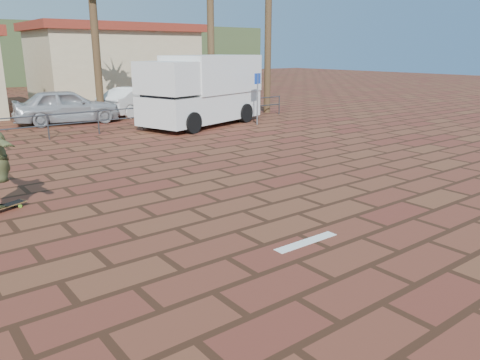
# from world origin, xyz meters

# --- Properties ---
(ground) EXTENTS (120.00, 120.00, 0.00)m
(ground) POSITION_xyz_m (0.00, 0.00, 0.00)
(ground) COLOR brown
(ground) RESTS_ON ground
(paint_stripe) EXTENTS (1.40, 0.22, 0.01)m
(paint_stripe) POSITION_xyz_m (0.70, -1.20, 0.00)
(paint_stripe) COLOR white
(paint_stripe) RESTS_ON ground
(guardrail) EXTENTS (24.06, 0.06, 1.00)m
(guardrail) POSITION_xyz_m (0.00, 12.00, 0.68)
(guardrail) COLOR #47494F
(guardrail) RESTS_ON ground
(building_east) EXTENTS (10.60, 6.60, 5.00)m
(building_east) POSITION_xyz_m (8.00, 24.00, 2.54)
(building_east) COLOR beige
(building_east) RESTS_ON ground
(campervan) EXTENTS (6.49, 4.13, 3.12)m
(campervan) POSITION_xyz_m (6.79, 11.51, 1.64)
(campervan) COLOR silver
(campervan) RESTS_ON ground
(car_silver) EXTENTS (5.00, 2.66, 1.62)m
(car_silver) POSITION_xyz_m (1.97, 15.77, 0.81)
(car_silver) COLOR #A5A7AC
(car_silver) RESTS_ON ground
(car_white) EXTENTS (4.75, 3.12, 1.48)m
(car_white) POSITION_xyz_m (5.92, 16.50, 0.74)
(car_white) COLOR white
(car_white) RESTS_ON ground
(street_sign) EXTENTS (0.46, 0.19, 2.33)m
(street_sign) POSITION_xyz_m (8.81, 10.00, 1.63)
(street_sign) COLOR gray
(street_sign) RESTS_ON ground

